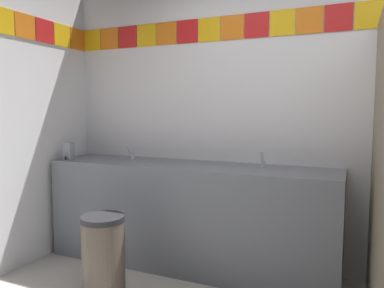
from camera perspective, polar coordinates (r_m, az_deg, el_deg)
The scene contains 6 objects.
wall_back at distance 3.20m, azimuth 17.42°, elevation 3.74°, with size 4.50×0.09×2.57m.
vanity_counter at distance 3.26m, azimuth -0.67°, elevation -10.82°, with size 2.52×0.57×0.90m.
faucet_left at distance 3.54m, azimuth -9.40°, elevation -1.47°, with size 0.04×0.10×0.14m.
faucet_right at distance 3.05m, azimuth 10.89°, elevation -2.60°, with size 0.04×0.10×0.14m.
soap_dispenser at distance 3.66m, azimuth -18.54°, elevation -1.04°, with size 0.09×0.09×0.16m.
trash_bin at distance 2.91m, azimuth -13.54°, elevation -16.37°, with size 0.32×0.32×0.59m.
Camera 1 is at (0.35, -1.61, 1.37)m, focal length 34.49 mm.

